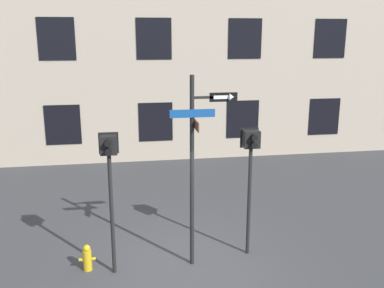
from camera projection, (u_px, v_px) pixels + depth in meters
The scene contains 5 objects.
ground_plane at pixel (188, 269), 8.94m from camera, with size 60.00×60.00×0.00m, color #38383A.
street_sign_pole at pixel (196, 157), 8.59m from camera, with size 1.35×0.83×4.01m.
pedestrian_signal_left at pixel (109, 167), 8.26m from camera, with size 0.38×0.40×2.93m.
pedestrian_signal_right at pixel (251, 158), 9.05m from camera, with size 0.40×0.40×2.84m.
fire_hydrant at pixel (87, 258), 8.84m from camera, with size 0.34×0.18×0.57m.
Camera 1 is at (-1.22, -7.93, 4.74)m, focal length 40.00 mm.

